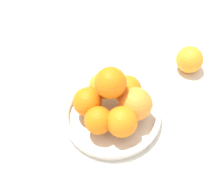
% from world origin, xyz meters
% --- Properties ---
extents(ground_plane, '(4.00, 4.00, 0.00)m').
position_xyz_m(ground_plane, '(0.00, 0.00, 0.00)').
color(ground_plane, silver).
extents(fruit_bowl, '(0.25, 0.25, 0.03)m').
position_xyz_m(fruit_bowl, '(0.00, 0.00, 0.01)').
color(fruit_bowl, silver).
rests_on(fruit_bowl, ground_plane).
extents(orange_pile, '(0.19, 0.18, 0.13)m').
position_xyz_m(orange_pile, '(-0.01, -0.00, 0.07)').
color(orange_pile, orange).
rests_on(orange_pile, fruit_bowl).
extents(stray_orange, '(0.08, 0.08, 0.08)m').
position_xyz_m(stray_orange, '(-0.16, -0.23, 0.04)').
color(stray_orange, orange).
rests_on(stray_orange, ground_plane).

